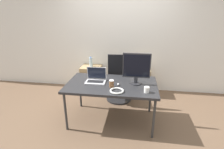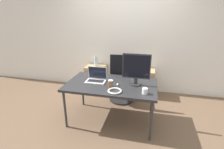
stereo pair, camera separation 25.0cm
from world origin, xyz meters
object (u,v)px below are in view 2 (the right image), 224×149
Objects in this scene: mouse at (118,84)px; laptop_center at (96,78)px; coffee_cup_brown at (111,84)px; cabinet_left at (96,78)px; cabinet_right at (144,82)px; water_bottle at (96,62)px; coffee_cup_white at (145,91)px; cable_coil at (115,91)px; monitor at (136,69)px; office_chair at (122,83)px.

laptop_center is at bearing 166.50° from mouse.
coffee_cup_brown is (0.31, -0.19, 0.01)m from laptop_center.
cabinet_left is 5.13× the size of coffee_cup_brown.
water_bottle is at bearing 179.89° from cabinet_right.
laptop_center is (0.39, -1.16, 0.04)m from water_bottle.
cabinet_right is 1.54m from coffee_cup_white.
coffee_cup_brown is at bearing 168.13° from coffee_cup_white.
cabinet_right is 6.83× the size of coffee_cup_white.
cabinet_right is at bearing 75.85° from cable_coil.
monitor is 5.85× the size of coffee_cup_white.
cable_coil is (-0.46, -0.04, -0.03)m from coffee_cup_white.
cabinet_left is 1.55m from mouse.
coffee_cup_white is 0.75× the size of coffee_cup_brown.
coffee_cup_brown is at bearing -62.50° from cabinet_left.
office_chair is 0.66m from cabinet_right.
monitor reaches higher than coffee_cup_white.
cabinet_left is at bearing 147.84° from office_chair.
coffee_cup_brown reaches higher than coffee_cup_white.
laptop_center is at bearing -124.45° from cabinet_right.
coffee_cup_white is at bearing -49.27° from water_bottle.
coffee_cup_white is at bearing -62.19° from office_chair.
mouse is 0.48× the size of coffee_cup_brown.
cabinet_right is 2.81× the size of cable_coil.
monitor is at bearing -94.69° from cabinet_right.
water_bottle is at bearing 117.47° from coffee_cup_brown.
water_bottle is 1.71m from cable_coil.
office_chair is at bearing -134.43° from cabinet_right.
monitor is at bearing -46.56° from cabinet_left.
coffee_cup_white is at bearing -61.21° from monitor.
cabinet_left is at bearing 122.62° from mouse.
laptop_center is 0.74m from monitor.
mouse is at bearing -13.50° from laptop_center.
office_chair reaches higher than cabinet_left.
cabinet_right is at bearing 85.31° from monitor.
cable_coil is (0.81, -1.50, 0.01)m from water_bottle.
coffee_cup_white is at bearing -24.72° from mouse.
cable_coil is (0.01, -0.25, -0.00)m from mouse.
mouse is (0.07, -0.79, 0.32)m from office_chair.
monitor is 0.49m from coffee_cup_brown.
monitor is at bearing 18.89° from mouse.
office_chair is 0.98m from monitor.
water_bottle is 2.63× the size of coffee_cup_white.
water_bottle is at bearing 130.73° from coffee_cup_white.
water_bottle reaches higher than coffee_cup_white.
laptop_center reaches higher than cable_coil.
coffee_cup_brown is at bearing -109.81° from cabinet_right.
water_bottle reaches higher than cabinet_right.
water_bottle is (-1.19, 0.00, 0.43)m from cabinet_right.
laptop_center is 3.84× the size of coffee_cup_white.
coffee_cup_white is (0.08, -1.46, 0.46)m from cabinet_right.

